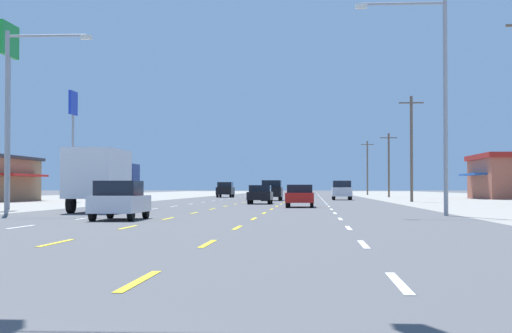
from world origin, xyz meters
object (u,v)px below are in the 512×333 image
sedan_inner_right_mid (300,196)px  streetlight_left_row_0 (16,107)px  suv_far_right_farther (342,190)px  sedan_center_turn_midfar (260,194)px  pole_sign_left_row_1 (9,63)px  pole_sign_left_row_2 (73,117)px  streetlight_right_row_0 (436,89)px  suv_center_turn_far (272,190)px  suv_far_left_farthest (225,189)px  hatchback_inner_left_nearest (120,200)px  box_truck_far_left_near (102,177)px

sedan_inner_right_mid → streetlight_left_row_0: 21.07m
suv_far_right_farther → streetlight_left_row_0: size_ratio=0.57×
sedan_center_turn_midfar → suv_far_right_farther: bearing=71.8°
pole_sign_left_row_1 → pole_sign_left_row_2: pole_sign_left_row_1 is taller
pole_sign_left_row_1 → streetlight_left_row_0: pole_sign_left_row_1 is taller
pole_sign_left_row_1 → streetlight_right_row_0: size_ratio=1.11×
suv_center_turn_far → streetlight_right_row_0: bearing=-77.5°
suv_far_left_farthest → pole_sign_left_row_1: size_ratio=0.45×
hatchback_inner_left_nearest → suv_center_turn_far: (3.68, 48.64, 0.24)m
hatchback_inner_left_nearest → suv_center_turn_far: 48.78m
sedan_inner_right_mid → streetlight_right_row_0: (6.40, -15.98, 4.97)m
sedan_center_turn_midfar → suv_far_left_farthest: 42.96m
suv_far_right_farther → sedan_inner_right_mid: bearing=-96.8°
pole_sign_left_row_2 → box_truck_far_left_near: bearing=-71.1°
hatchback_inner_left_nearest → box_truck_far_left_near: (-3.34, 10.34, 1.05)m
box_truck_far_left_near → streetlight_right_row_0: (16.54, -4.71, 3.89)m
box_truck_far_left_near → hatchback_inner_left_nearest: bearing=-72.1°
streetlight_right_row_0 → pole_sign_left_row_1: bearing=157.1°
sedan_inner_right_mid → streetlight_left_row_0: (-13.04, -15.98, 4.31)m
streetlight_left_row_0 → streetlight_right_row_0: 19.44m
hatchback_inner_left_nearest → pole_sign_left_row_1: size_ratio=0.35×
hatchback_inner_left_nearest → suv_far_left_farthest: bearing=92.7°
sedan_center_turn_midfar → hatchback_inner_left_nearest: bearing=-96.3°
suv_far_right_farther → pole_sign_left_row_1: size_ratio=0.45×
suv_far_right_farther → streetlight_right_row_0: size_ratio=0.49×
sedan_center_turn_midfar → pole_sign_left_row_1: (-13.88, -16.66, 7.89)m
suv_far_left_farthest → sedan_center_turn_midfar: bearing=-80.5°
sedan_inner_right_mid → suv_far_left_farthest: (-10.36, 52.99, 0.27)m
box_truck_far_left_near → pole_sign_left_row_1: size_ratio=0.65×
sedan_inner_right_mid → suv_far_right_farther: suv_far_right_farther is taller
hatchback_inner_left_nearest → sedan_inner_right_mid: hatchback_inner_left_nearest is taller
suv_center_turn_far → pole_sign_left_row_2: 20.21m
box_truck_far_left_near → pole_sign_left_row_1: pole_sign_left_row_1 is taller
suv_center_turn_far → suv_far_right_farther: size_ratio=1.00×
hatchback_inner_left_nearest → streetlight_right_row_0: (13.19, 5.63, 4.94)m
sedan_inner_right_mid → pole_sign_left_row_2: (-20.78, 19.79, 6.90)m
pole_sign_left_row_1 → streetlight_left_row_0: bearing=-67.7°
suv_far_left_farthest → pole_sign_left_row_2: bearing=-107.4°
sedan_inner_right_mid → streetlight_right_row_0: bearing=-68.2°
suv_far_right_farther → pole_sign_left_row_1: pole_sign_left_row_1 is taller
pole_sign_left_row_1 → streetlight_right_row_0: 25.70m
sedan_inner_right_mid → pole_sign_left_row_1: 19.79m
suv_far_right_farther → suv_center_turn_far: bearing=-143.2°
sedan_inner_right_mid → pole_sign_left_row_1: bearing=-160.6°
box_truck_far_left_near → suv_far_left_farthest: box_truck_far_left_near is taller
box_truck_far_left_near → sedan_center_turn_midfar: (6.90, 21.90, -1.08)m
box_truck_far_left_near → streetlight_right_row_0: streetlight_right_row_0 is taller
box_truck_far_left_near → suv_far_left_farthest: size_ratio=1.47×
hatchback_inner_left_nearest → pole_sign_left_row_1: (-10.32, 15.58, 7.86)m
sedan_center_turn_midfar → pole_sign_left_row_2: bearing=152.4°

